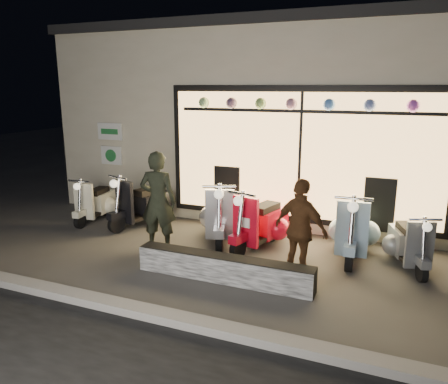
{
  "coord_description": "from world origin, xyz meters",
  "views": [
    {
      "loc": [
        2.62,
        -6.26,
        2.86
      ],
      "look_at": [
        -0.23,
        0.6,
        1.05
      ],
      "focal_mm": 35.0,
      "sensor_mm": 36.0,
      "label": 1
    }
  ],
  "objects_px": {
    "woman": "(301,229)",
    "scooter_red": "(263,222)",
    "graffiti_barrier": "(224,268)",
    "scooter_silver": "(221,214)",
    "man": "(158,201)"
  },
  "relations": [
    {
      "from": "graffiti_barrier",
      "to": "scooter_silver",
      "type": "xyz_separation_m",
      "value": [
        -0.81,
        1.82,
        0.26
      ]
    },
    {
      "from": "scooter_red",
      "to": "woman",
      "type": "xyz_separation_m",
      "value": [
        0.93,
        -1.12,
        0.33
      ]
    },
    {
      "from": "scooter_silver",
      "to": "scooter_red",
      "type": "relative_size",
      "value": 1.04
    },
    {
      "from": "scooter_silver",
      "to": "scooter_red",
      "type": "bearing_deg",
      "value": -29.14
    },
    {
      "from": "man",
      "to": "graffiti_barrier",
      "type": "bearing_deg",
      "value": 142.7
    },
    {
      "from": "man",
      "to": "woman",
      "type": "distance_m",
      "value": 2.6
    },
    {
      "from": "scooter_silver",
      "to": "scooter_red",
      "type": "height_order",
      "value": "scooter_silver"
    },
    {
      "from": "scooter_silver",
      "to": "woman",
      "type": "relative_size",
      "value": 1.03
    },
    {
      "from": "scooter_silver",
      "to": "man",
      "type": "bearing_deg",
      "value": -146.67
    },
    {
      "from": "scooter_silver",
      "to": "graffiti_barrier",
      "type": "bearing_deg",
      "value": -86.33
    },
    {
      "from": "graffiti_barrier",
      "to": "woman",
      "type": "relative_size",
      "value": 1.78
    },
    {
      "from": "man",
      "to": "woman",
      "type": "xyz_separation_m",
      "value": [
        2.59,
        -0.22,
        -0.12
      ]
    },
    {
      "from": "scooter_silver",
      "to": "woman",
      "type": "distance_m",
      "value": 2.24
    },
    {
      "from": "graffiti_barrier",
      "to": "scooter_red",
      "type": "bearing_deg",
      "value": 87.01
    },
    {
      "from": "woman",
      "to": "scooter_red",
      "type": "bearing_deg",
      "value": -27.95
    }
  ]
}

